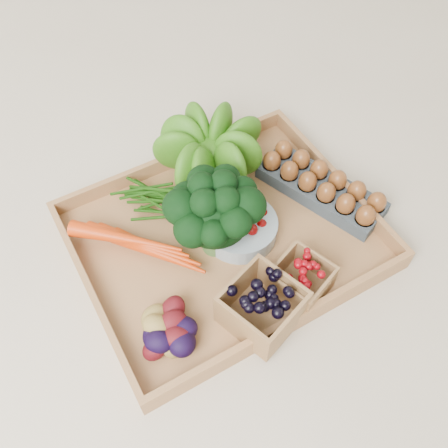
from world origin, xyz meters
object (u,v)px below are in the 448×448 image
cherry_bowl (240,228)px  broccoli (215,226)px  tray (224,240)px  egg_carton (320,190)px

cherry_bowl → broccoli: bearing=-178.4°
tray → cherry_bowl: size_ratio=3.80×
broccoli → tray: bearing=19.3°
tray → egg_carton: bearing=-1.2°
tray → egg_carton: egg_carton is taller
egg_carton → tray: bearing=158.2°
broccoli → cherry_bowl: broccoli is taller
cherry_bowl → egg_carton: (0.19, 0.00, -0.00)m
tray → cherry_bowl: (0.03, -0.01, 0.03)m
tray → cherry_bowl: bearing=-12.2°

